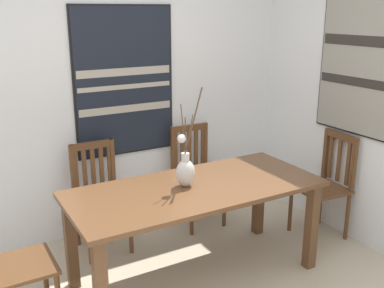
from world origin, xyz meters
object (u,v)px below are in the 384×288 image
chair_0 (196,173)px  chair_1 (326,184)px  dining_table (196,200)px  chair_2 (99,194)px  chair_3 (10,265)px  painting_on_side_wall (366,67)px  painting_on_back_wall (124,82)px  centerpiece_vase (185,169)px

chair_0 → chair_1: size_ratio=0.99×
dining_table → chair_0: (0.49, 0.85, -0.14)m
chair_2 → chair_3: size_ratio=1.03×
chair_0 → painting_on_side_wall: 1.80m
chair_2 → painting_on_back_wall: 1.02m
centerpiece_vase → painting_on_back_wall: size_ratio=0.55×
dining_table → chair_3: chair_3 is taller
centerpiece_vase → chair_3: bearing=-179.4°
centerpiece_vase → chair_2: (-0.42, 0.78, -0.40)m
centerpiece_vase → chair_1: 1.51m
centerpiece_vase → painting_on_back_wall: bearing=91.7°
chair_3 → painting_on_side_wall: (2.90, -0.16, 1.07)m
chair_1 → painting_on_back_wall: bearing=143.7°
painting_on_back_wall → centerpiece_vase: bearing=-88.3°
centerpiece_vase → chair_1: (1.45, -0.02, -0.40)m
chair_1 → painting_on_back_wall: size_ratio=0.72×
centerpiece_vase → chair_3: 1.33m
chair_0 → painting_on_back_wall: painting_on_back_wall is taller
chair_2 → painting_on_side_wall: bearing=-25.1°
chair_2 → painting_on_back_wall: bearing=36.7°
chair_3 → centerpiece_vase: bearing=0.6°
dining_table → chair_0: size_ratio=1.99×
dining_table → painting_on_back_wall: size_ratio=1.42×
dining_table → painting_on_back_wall: (-0.10, 1.11, 0.75)m
centerpiece_vase → painting_on_side_wall: bearing=-6.2°
centerpiece_vase → dining_table: bearing=-31.2°
dining_table → chair_0: chair_0 is taller
dining_table → chair_2: (-0.48, 0.82, -0.15)m
chair_3 → chair_2: bearing=43.2°
dining_table → chair_3: bearing=178.8°
dining_table → painting_on_back_wall: painting_on_back_wall is taller
chair_0 → painting_on_side_wall: size_ratio=0.82×
dining_table → chair_2: chair_2 is taller
dining_table → painting_on_side_wall: size_ratio=1.63×
chair_1 → painting_on_side_wall: 1.09m
centerpiece_vase → chair_0: (0.56, 0.81, -0.39)m
chair_0 → chair_2: chair_0 is taller
dining_table → centerpiece_vase: centerpiece_vase is taller
chair_0 → painting_on_side_wall: bearing=-42.7°
chair_3 → painting_on_back_wall: bearing=41.3°
chair_1 → chair_2: 2.04m
chair_2 → painting_on_back_wall: size_ratio=0.70×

